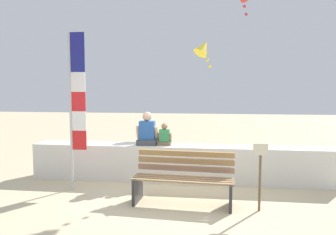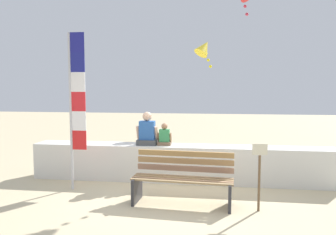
{
  "view_description": "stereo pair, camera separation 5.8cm",
  "coord_description": "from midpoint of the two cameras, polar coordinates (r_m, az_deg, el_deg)",
  "views": [
    {
      "loc": [
        0.65,
        -5.85,
        2.0
      ],
      "look_at": [
        -0.26,
        1.06,
        1.38
      ],
      "focal_mm": 34.86,
      "sensor_mm": 36.0,
      "label": 1
    },
    {
      "loc": [
        0.71,
        -5.84,
        2.0
      ],
      "look_at": [
        -0.26,
        1.06,
        1.38
      ],
      "focal_mm": 34.86,
      "sensor_mm": 36.0,
      "label": 2
    }
  ],
  "objects": [
    {
      "name": "ground_plane",
      "position": [
        6.22,
        1.36,
        -13.68
      ],
      "size": [
        40.0,
        40.0,
        0.0
      ],
      "primitive_type": "plane",
      "color": "beige"
    },
    {
      "name": "seawall_ledge",
      "position": [
        7.13,
        2.36,
        -7.97
      ],
      "size": [
        6.47,
        0.59,
        0.78
      ],
      "primitive_type": "cube",
      "color": "silver",
      "rests_on": "ground"
    },
    {
      "name": "park_bench",
      "position": [
        5.78,
        2.92,
        -10.75
      ],
      "size": [
        1.77,
        0.72,
        0.88
      ],
      "color": "#9B7D54",
      "rests_on": "ground"
    },
    {
      "name": "person_adult",
      "position": [
        7.1,
        -3.42,
        -2.53
      ],
      "size": [
        0.47,
        0.35,
        0.72
      ],
      "color": "#3C3F43",
      "rests_on": "seawall_ledge"
    },
    {
      "name": "person_child",
      "position": [
        7.05,
        -0.39,
        -3.35
      ],
      "size": [
        0.31,
        0.23,
        0.48
      ],
      "color": "brown",
      "rests_on": "seawall_ledge"
    },
    {
      "name": "flag_banner",
      "position": [
        6.58,
        -15.71,
        2.84
      ],
      "size": [
        0.33,
        0.05,
        3.07
      ],
      "color": "#B7B7BC",
      "rests_on": "ground"
    },
    {
      "name": "kite_yellow",
      "position": [
        9.37,
        6.53,
        12.01
      ],
      "size": [
        0.7,
        0.67,
        0.86
      ],
      "color": "yellow"
    },
    {
      "name": "sign_post",
      "position": [
        5.56,
        15.98,
        -8.96
      ],
      "size": [
        0.24,
        0.04,
        1.11
      ],
      "color": "brown",
      "rests_on": "ground"
    }
  ]
}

